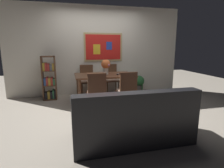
{
  "coord_description": "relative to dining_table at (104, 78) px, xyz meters",
  "views": [
    {
      "loc": [
        -0.89,
        -3.95,
        1.45
      ],
      "look_at": [
        0.01,
        -0.25,
        0.65
      ],
      "focal_mm": 29.19,
      "sensor_mm": 36.0,
      "label": 1
    }
  ],
  "objects": [
    {
      "name": "dining_chair_far_left",
      "position": [
        -0.37,
        0.76,
        -0.11
      ],
      "size": [
        0.4,
        0.41,
        0.91
      ],
      "color": "brown",
      "rests_on": "ground_plane"
    },
    {
      "name": "dining_table",
      "position": [
        0.0,
        0.0,
        0.0
      ],
      "size": [
        1.47,
        0.9,
        0.74
      ],
      "color": "brown",
      "rests_on": "ground_plane"
    },
    {
      "name": "ground_plane",
      "position": [
        -0.01,
        -0.52,
        -0.64
      ],
      "size": [
        12.0,
        12.0,
        0.0
      ],
      "primitive_type": "plane",
      "color": "gray"
    },
    {
      "name": "dining_chair_near_right",
      "position": [
        0.35,
        -0.77,
        -0.11
      ],
      "size": [
        0.4,
        0.41,
        0.91
      ],
      "color": "brown",
      "rests_on": "ground_plane"
    },
    {
      "name": "dining_chair_far_right",
      "position": [
        0.37,
        0.79,
        -0.11
      ],
      "size": [
        0.4,
        0.41,
        0.91
      ],
      "color": "brown",
      "rests_on": "ground_plane"
    },
    {
      "name": "potted_ivy",
      "position": [
        1.25,
        0.76,
        -0.35
      ],
      "size": [
        0.33,
        0.33,
        0.55
      ],
      "color": "#4C4742",
      "rests_on": "ground_plane"
    },
    {
      "name": "bookshelf",
      "position": [
        -1.39,
        0.65,
        -0.11
      ],
      "size": [
        0.36,
        0.28,
        1.19
      ],
      "color": "brown",
      "rests_on": "ground_plane"
    },
    {
      "name": "flower_vase",
      "position": [
        0.04,
        0.01,
        0.33
      ],
      "size": [
        0.24,
        0.23,
        0.38
      ],
      "color": "beige",
      "rests_on": "dining_table"
    },
    {
      "name": "wall_back_with_painting",
      "position": [
        -0.0,
        1.04,
        0.66
      ],
      "size": [
        5.2,
        0.14,
        2.6
      ],
      "color": "silver",
      "rests_on": "ground_plane"
    },
    {
      "name": "leather_couch",
      "position": [
        0.02,
        -2.01,
        -0.33
      ],
      "size": [
        1.8,
        0.84,
        0.84
      ],
      "color": "black",
      "rests_on": "ground_plane"
    },
    {
      "name": "dining_chair_near_left",
      "position": [
        -0.33,
        -0.78,
        -0.11
      ],
      "size": [
        0.4,
        0.41,
        0.91
      ],
      "color": "brown",
      "rests_on": "ground_plane"
    },
    {
      "name": "tv_remote",
      "position": [
        0.33,
        -0.09,
        0.11
      ],
      "size": [
        0.12,
        0.16,
        0.02
      ],
      "color": "black",
      "rests_on": "dining_table"
    }
  ]
}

